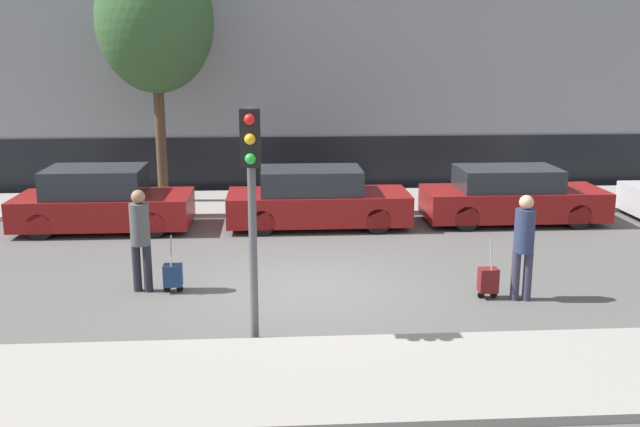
# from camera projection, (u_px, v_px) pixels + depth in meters

# --- Properties ---
(ground_plane) EXTENTS (80.00, 80.00, 0.00)m
(ground_plane) POSITION_uv_depth(u_px,v_px,m) (309.00, 288.00, 12.83)
(ground_plane) COLOR #565451
(sidewalk_near) EXTENTS (28.00, 2.50, 0.12)m
(sidewalk_near) POSITION_uv_depth(u_px,v_px,m) (324.00, 379.00, 9.17)
(sidewalk_near) COLOR gray
(sidewalk_near) RESTS_ON ground_plane
(sidewalk_far) EXTENTS (28.00, 3.00, 0.12)m
(sidewalk_far) POSITION_uv_depth(u_px,v_px,m) (296.00, 202.00, 19.62)
(sidewalk_far) COLOR gray
(sidewalk_far) RESTS_ON ground_plane
(parked_car_0) EXTENTS (4.05, 1.82, 1.49)m
(parked_car_0) POSITION_uv_depth(u_px,v_px,m) (102.00, 201.00, 16.77)
(parked_car_0) COLOR maroon
(parked_car_0) RESTS_ON ground_plane
(parked_car_1) EXTENTS (4.32, 1.73, 1.42)m
(parked_car_1) POSITION_uv_depth(u_px,v_px,m) (316.00, 200.00, 17.08)
(parked_car_1) COLOR maroon
(parked_car_1) RESTS_ON ground_plane
(parked_car_2) EXTENTS (4.37, 1.71, 1.38)m
(parked_car_2) POSITION_uv_depth(u_px,v_px,m) (511.00, 197.00, 17.49)
(parked_car_2) COLOR maroon
(parked_car_2) RESTS_ON ground_plane
(pedestrian_left) EXTENTS (0.35, 0.34, 1.83)m
(pedestrian_left) POSITION_uv_depth(u_px,v_px,m) (140.00, 234.00, 12.42)
(pedestrian_left) COLOR #23232D
(pedestrian_left) RESTS_ON ground_plane
(trolley_left) EXTENTS (0.34, 0.29, 1.05)m
(trolley_left) POSITION_uv_depth(u_px,v_px,m) (173.00, 275.00, 12.53)
(trolley_left) COLOR navy
(trolley_left) RESTS_ON ground_plane
(pedestrian_right) EXTENTS (0.35, 0.34, 1.83)m
(pedestrian_right) POSITION_uv_depth(u_px,v_px,m) (524.00, 241.00, 11.98)
(pedestrian_right) COLOR #383347
(pedestrian_right) RESTS_ON ground_plane
(trolley_right) EXTENTS (0.34, 0.29, 1.08)m
(trolley_right) POSITION_uv_depth(u_px,v_px,m) (488.00, 280.00, 12.22)
(trolley_right) COLOR maroon
(trolley_right) RESTS_ON ground_plane
(traffic_light) EXTENTS (0.28, 0.47, 3.42)m
(traffic_light) POSITION_uv_depth(u_px,v_px,m) (251.00, 178.00, 9.92)
(traffic_light) COLOR #515154
(traffic_light) RESTS_ON ground_plane
(bare_tree_near_crossing) EXTENTS (3.04, 3.04, 6.64)m
(bare_tree_near_crossing) POSITION_uv_depth(u_px,v_px,m) (155.00, 22.00, 18.47)
(bare_tree_near_crossing) COLOR #4C3826
(bare_tree_near_crossing) RESTS_ON sidewalk_far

